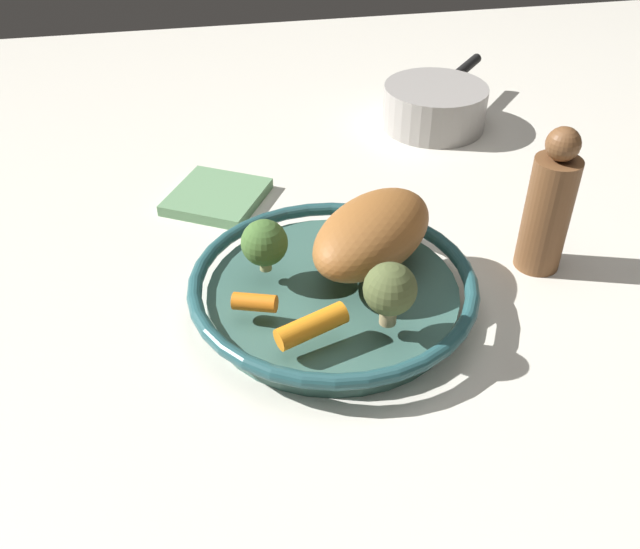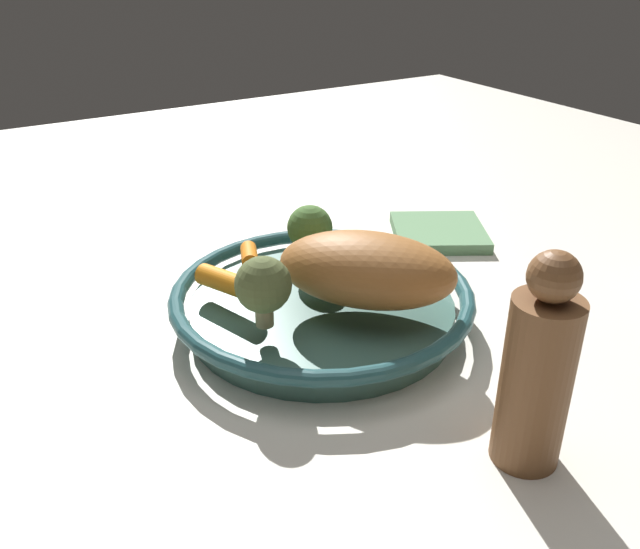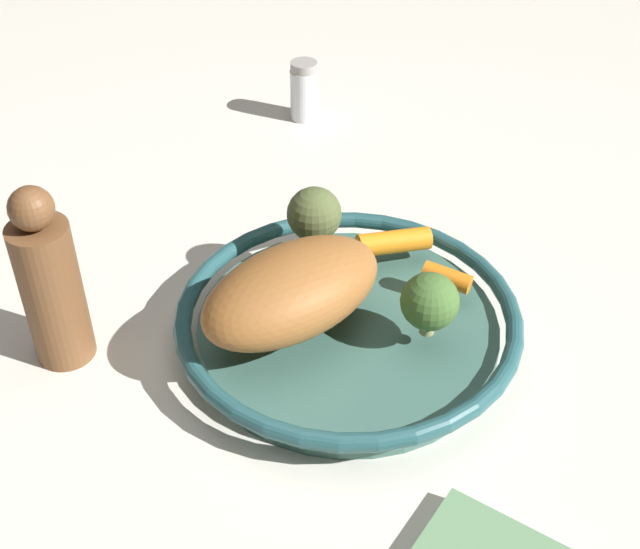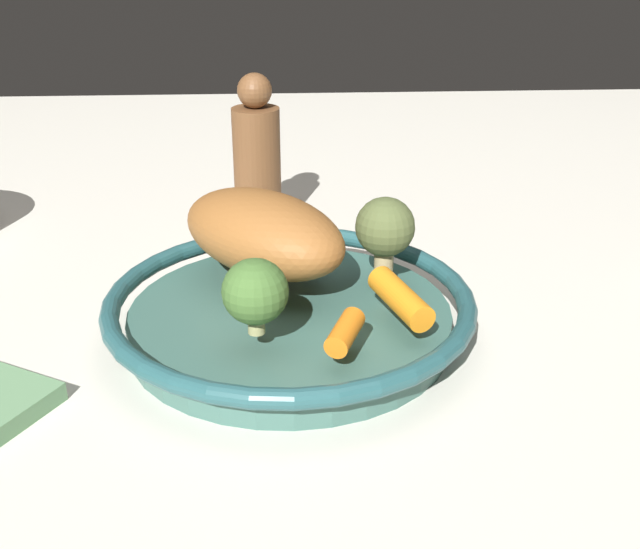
{
  "view_description": "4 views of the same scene",
  "coord_description": "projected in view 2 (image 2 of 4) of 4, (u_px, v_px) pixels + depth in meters",
  "views": [
    {
      "loc": [
        0.12,
        0.55,
        0.47
      ],
      "look_at": [
        0.02,
        0.01,
        0.05
      ],
      "focal_mm": 39.09,
      "sensor_mm": 36.0,
      "label": 1
    },
    {
      "loc": [
        -0.5,
        0.3,
        0.35
      ],
      "look_at": [
        -0.02,
        0.01,
        0.07
      ],
      "focal_mm": 37.93,
      "sensor_mm": 36.0,
      "label": 2
    },
    {
      "loc": [
        0.02,
        -0.55,
        0.52
      ],
      "look_at": [
        -0.02,
        0.01,
        0.07
      ],
      "focal_mm": 48.37,
      "sensor_mm": 36.0,
      "label": 3
    },
    {
      "loc": [
        0.56,
        -0.01,
        0.32
      ],
      "look_at": [
        0.02,
        0.02,
        0.06
      ],
      "focal_mm": 44.09,
      "sensor_mm": 36.0,
      "label": 4
    }
  ],
  "objects": [
    {
      "name": "ground_plane",
      "position": [
        322.0,
        322.0,
        0.68
      ],
      "size": [
        1.91,
        1.91,
        0.0
      ],
      "primitive_type": "plane",
      "color": "silver"
    },
    {
      "name": "serving_bowl",
      "position": [
        322.0,
        304.0,
        0.67
      ],
      "size": [
        0.3,
        0.3,
        0.04
      ],
      "color": "#3D665B",
      "rests_on": "ground_plane"
    },
    {
      "name": "roast_chicken_piece",
      "position": [
        367.0,
        269.0,
        0.62
      ],
      "size": [
        0.19,
        0.18,
        0.07
      ],
      "primitive_type": "ellipsoid",
      "rotation": [
        0.0,
        0.0,
        0.75
      ],
      "color": "#9A5E2C",
      "rests_on": "serving_bowl"
    },
    {
      "name": "baby_carrot_right",
      "position": [
        227.0,
        282.0,
        0.65
      ],
      "size": [
        0.07,
        0.04,
        0.03
      ],
      "primitive_type": "cylinder",
      "rotation": [
        1.63,
        0.0,
        1.92
      ],
      "color": "orange",
      "rests_on": "serving_bowl"
    },
    {
      "name": "baby_carrot_back",
      "position": [
        249.0,
        255.0,
        0.7
      ],
      "size": [
        0.05,
        0.03,
        0.02
      ],
      "primitive_type": "cylinder",
      "rotation": [
        1.63,
        0.0,
        1.18
      ],
      "color": "orange",
      "rests_on": "serving_bowl"
    },
    {
      "name": "broccoli_floret_mid",
      "position": [
        263.0,
        286.0,
        0.58
      ],
      "size": [
        0.05,
        0.05,
        0.07
      ],
      "color": "tan",
      "rests_on": "serving_bowl"
    },
    {
      "name": "broccoli_floret_small",
      "position": [
        310.0,
        228.0,
        0.71
      ],
      "size": [
        0.05,
        0.05,
        0.06
      ],
      "color": "tan",
      "rests_on": "serving_bowl"
    },
    {
      "name": "pepper_mill",
      "position": [
        537.0,
        371.0,
        0.47
      ],
      "size": [
        0.05,
        0.05,
        0.17
      ],
      "color": "brown",
      "rests_on": "ground_plane"
    },
    {
      "name": "dish_towel",
      "position": [
        439.0,
        232.0,
        0.86
      ],
      "size": [
        0.15,
        0.15,
        0.01
      ],
      "primitive_type": "cube",
      "rotation": [
        0.0,
        0.0,
        -0.52
      ],
      "color": "#669366",
      "rests_on": "ground_plane"
    }
  ]
}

